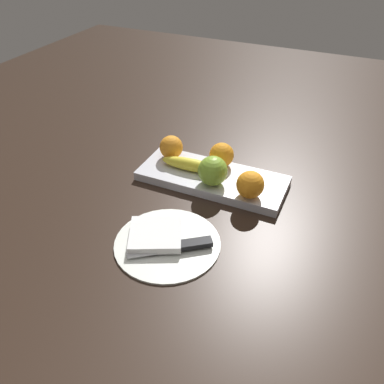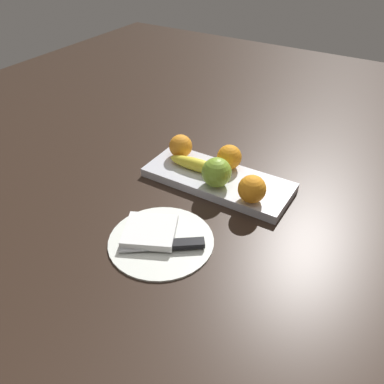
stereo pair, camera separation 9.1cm
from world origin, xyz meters
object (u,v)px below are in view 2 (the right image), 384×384
(apple, at_px, (217,172))
(folded_napkin, at_px, (150,231))
(orange_center, at_px, (252,189))
(dinner_plate, at_px, (161,240))
(fruit_tray, at_px, (218,180))
(banana, at_px, (198,165))
(knife, at_px, (176,245))
(orange_near_banana, at_px, (181,146))
(orange_near_apple, at_px, (229,157))

(apple, height_order, folded_napkin, apple)
(orange_center, relative_size, dinner_plate, 0.29)
(fruit_tray, relative_size, banana, 2.31)
(banana, xyz_separation_m, knife, (-0.10, 0.26, -0.03))
(orange_near_banana, bearing_deg, dinner_plate, 114.89)
(apple, height_order, knife, apple)
(apple, xyz_separation_m, folded_napkin, (0.04, 0.22, -0.04))
(orange_near_apple, xyz_separation_m, orange_near_banana, (0.14, 0.02, -0.00))
(apple, distance_m, banana, 0.08)
(apple, bearing_deg, banana, -24.15)
(orange_near_apple, distance_m, folded_napkin, 0.31)
(orange_center, bearing_deg, fruit_tray, -23.25)
(folded_napkin, relative_size, knife, 0.70)
(folded_napkin, height_order, knife, folded_napkin)
(orange_near_banana, bearing_deg, fruit_tray, 165.97)
(apple, distance_m, knife, 0.23)
(apple, xyz_separation_m, orange_near_apple, (0.01, -0.09, -0.00))
(orange_near_banana, distance_m, folded_napkin, 0.31)
(apple, bearing_deg, orange_near_banana, -25.13)
(orange_near_apple, bearing_deg, dinner_plate, 89.07)
(apple, height_order, orange_near_apple, apple)
(orange_near_banana, distance_m, knife, 0.34)
(folded_napkin, bearing_deg, apple, -101.05)
(fruit_tray, height_order, orange_center, orange_center)
(fruit_tray, distance_m, banana, 0.06)
(orange_near_banana, bearing_deg, knife, 120.86)
(orange_near_apple, relative_size, knife, 0.41)
(apple, bearing_deg, folded_napkin, 78.95)
(folded_napkin, xyz_separation_m, knife, (-0.07, 0.00, -0.00))
(orange_near_apple, bearing_deg, orange_near_banana, 6.80)
(fruit_tray, bearing_deg, knife, 98.85)
(apple, relative_size, folded_napkin, 0.67)
(folded_napkin, bearing_deg, dinner_plate, 180.00)
(banana, bearing_deg, folded_napkin, 92.92)
(fruit_tray, xyz_separation_m, apple, (-0.01, 0.04, 0.05))
(apple, distance_m, folded_napkin, 0.23)
(apple, bearing_deg, dinner_plate, 86.26)
(dinner_plate, bearing_deg, orange_near_banana, -65.11)
(folded_napkin, bearing_deg, orange_near_apple, -96.25)
(fruit_tray, xyz_separation_m, orange_center, (-0.12, 0.05, 0.04))
(orange_near_banana, height_order, orange_center, orange_center)
(banana, height_order, knife, banana)
(orange_near_apple, height_order, orange_center, orange_center)
(orange_near_banana, xyz_separation_m, folded_napkin, (-0.11, 0.29, -0.04))
(banana, distance_m, orange_near_banana, 0.09)
(knife, bearing_deg, apple, -119.47)
(orange_near_apple, relative_size, folded_napkin, 0.59)
(fruit_tray, height_order, orange_near_banana, orange_near_banana)
(apple, distance_m, dinner_plate, 0.23)
(banana, bearing_deg, knife, 107.38)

